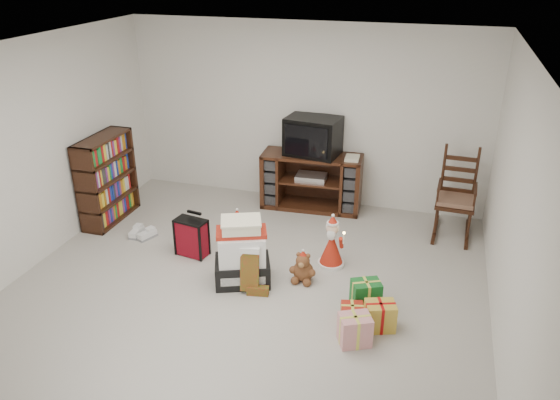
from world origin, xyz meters
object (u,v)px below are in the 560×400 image
(gift_pile, at_px, (242,256))
(santa_figurine, at_px, (332,246))
(crt_television, at_px, (313,136))
(tv_stand, at_px, (311,181))
(bookshelf, at_px, (107,181))
(rocking_chair, at_px, (455,204))
(sneaker_pair, at_px, (142,234))
(teddy_bear, at_px, (303,269))
(red_suitcase, at_px, (192,237))
(mrs_claus_figurine, at_px, (238,234))
(gift_cluster, at_px, (359,310))

(gift_pile, distance_m, santa_figurine, 1.06)
(crt_television, bearing_deg, tv_stand, -78.24)
(bookshelf, bearing_deg, rocking_chair, 11.91)
(sneaker_pair, height_order, crt_television, crt_television)
(teddy_bear, xyz_separation_m, crt_television, (-0.37, 1.90, 0.89))
(red_suitcase, distance_m, mrs_claus_figurine, 0.55)
(bookshelf, distance_m, rocking_chair, 4.51)
(gift_pile, bearing_deg, bookshelf, 135.52)
(tv_stand, distance_m, crt_television, 0.65)
(rocking_chair, height_order, santa_figurine, rocking_chair)
(red_suitcase, relative_size, santa_figurine, 0.85)
(red_suitcase, bearing_deg, gift_cluster, -8.83)
(gift_pile, bearing_deg, crt_television, 61.23)
(tv_stand, xyz_separation_m, crt_television, (-0.00, 0.03, 0.65))
(tv_stand, distance_m, bookshelf, 2.74)
(santa_figurine, bearing_deg, crt_television, 111.87)
(crt_television, bearing_deg, mrs_claus_figurine, -103.52)
(rocking_chair, xyz_separation_m, mrs_claus_figurine, (-2.47, -1.22, -0.19))
(red_suitcase, distance_m, crt_television, 2.17)
(bookshelf, xyz_separation_m, santa_figurine, (3.09, -0.32, -0.31))
(gift_pile, xyz_separation_m, red_suitcase, (-0.77, 0.37, -0.09))
(sneaker_pair, distance_m, crt_television, 2.58)
(tv_stand, xyz_separation_m, gift_cluster, (1.07, -2.41, -0.27))
(bookshelf, height_order, sneaker_pair, bookshelf)
(bookshelf, xyz_separation_m, red_suitcase, (1.46, -0.57, -0.32))
(santa_figurine, relative_size, mrs_claus_figurine, 1.19)
(red_suitcase, relative_size, sneaker_pair, 1.68)
(rocking_chair, distance_m, red_suitcase, 3.31)
(gift_pile, xyz_separation_m, crt_television, (0.26, 2.10, 0.71))
(santa_figurine, bearing_deg, gift_pile, -144.39)
(bookshelf, height_order, gift_pile, bookshelf)
(tv_stand, bearing_deg, sneaker_pair, -144.44)
(gift_pile, relative_size, mrs_claus_figurine, 1.38)
(red_suitcase, bearing_deg, sneaker_pair, 174.31)
(gift_pile, bearing_deg, red_suitcase, 132.95)
(teddy_bear, xyz_separation_m, sneaker_pair, (-2.21, 0.38, -0.11))
(gift_pile, height_order, sneaker_pair, gift_pile)
(bookshelf, xyz_separation_m, teddy_bear, (2.86, -0.73, -0.41))
(gift_pile, bearing_deg, mrs_claus_figurine, 92.98)
(santa_figurine, relative_size, crt_television, 0.84)
(rocking_chair, height_order, teddy_bear, rocking_chair)
(tv_stand, distance_m, mrs_claus_figurine, 1.54)
(gift_cluster, height_order, crt_television, crt_television)
(tv_stand, bearing_deg, red_suitcase, -124.48)
(teddy_bear, relative_size, sneaker_pair, 1.06)
(red_suitcase, distance_m, sneaker_pair, 0.86)
(tv_stand, height_order, bookshelf, bookshelf)
(gift_cluster, bearing_deg, bookshelf, 160.28)
(rocking_chair, bearing_deg, tv_stand, 176.47)
(tv_stand, height_order, santa_figurine, tv_stand)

